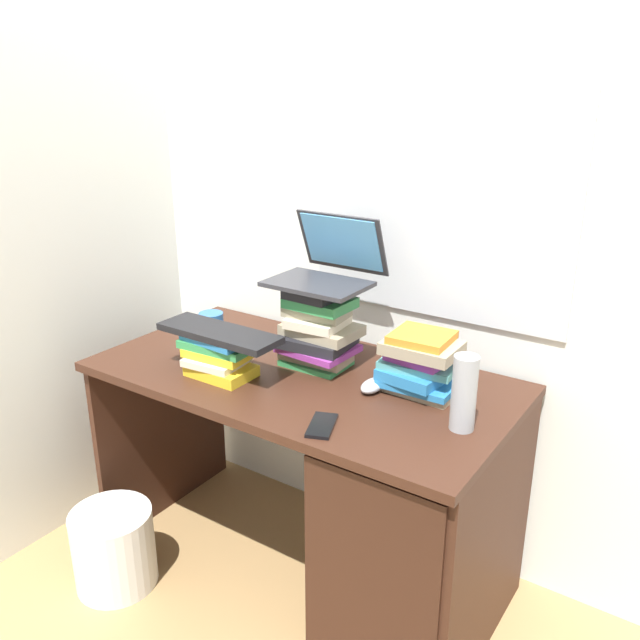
{
  "coord_description": "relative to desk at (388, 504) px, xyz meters",
  "views": [
    {
      "loc": [
        1.15,
        -1.6,
        1.66
      ],
      "look_at": [
        0.04,
        0.05,
        0.94
      ],
      "focal_mm": 37.39,
      "sensor_mm": 36.0,
      "label": 1
    }
  ],
  "objects": [
    {
      "name": "computer_mouse",
      "position": [
        -0.09,
        0.05,
        0.36
      ],
      "size": [
        0.06,
        0.1,
        0.04
      ],
      "primitive_type": "ellipsoid",
      "color": "#A5A8AD",
      "rests_on": "desk"
    },
    {
      "name": "book_stack_tall",
      "position": [
        -0.34,
        0.11,
        0.48
      ],
      "size": [
        0.26,
        0.2,
        0.28
      ],
      "color": "#338C4C",
      "rests_on": "desk"
    },
    {
      "name": "wastebasket",
      "position": [
        -0.84,
        -0.41,
        -0.27
      ],
      "size": [
        0.28,
        0.28,
        0.28
      ],
      "primitive_type": "cylinder",
      "color": "silver",
      "rests_on": "ground"
    },
    {
      "name": "ground_plane",
      "position": [
        -0.35,
        0.03,
        -0.42
      ],
      "size": [
        6.0,
        6.0,
        0.0
      ],
      "primitive_type": "plane",
      "color": "#9E7A4C"
    },
    {
      "name": "laptop",
      "position": [
        -0.34,
        0.17,
        0.68
      ],
      "size": [
        0.31,
        0.3,
        0.21
      ],
      "color": "#2D2D33",
      "rests_on": "book_stack_tall"
    },
    {
      "name": "cell_phone",
      "position": [
        -0.1,
        -0.23,
        0.35
      ],
      "size": [
        0.11,
        0.15,
        0.01
      ],
      "primitive_type": "cube",
      "rotation": [
        0.0,
        0.0,
        0.37
      ],
      "color": "black",
      "rests_on": "desk"
    },
    {
      "name": "book_stack_keyboard_riser",
      "position": [
        -0.57,
        -0.12,
        0.41
      ],
      "size": [
        0.25,
        0.18,
        0.13
      ],
      "color": "yellow",
      "rests_on": "desk"
    },
    {
      "name": "wall_back",
      "position": [
        -0.35,
        0.43,
        0.88
      ],
      "size": [
        6.0,
        0.06,
        2.6
      ],
      "color": "silver",
      "rests_on": "ground"
    },
    {
      "name": "wall_left",
      "position": [
        -1.3,
        0.03,
        0.88
      ],
      "size": [
        0.05,
        6.0,
        2.6
      ],
      "primitive_type": "cube",
      "color": "silver",
      "rests_on": "ground"
    },
    {
      "name": "keyboard",
      "position": [
        -0.56,
        -0.12,
        0.49
      ],
      "size": [
        0.42,
        0.14,
        0.02
      ],
      "primitive_type": "cube",
      "rotation": [
        0.0,
        0.0,
        0.0
      ],
      "color": "black",
      "rests_on": "book_stack_keyboard_riser"
    },
    {
      "name": "desk",
      "position": [
        0.0,
        0.0,
        0.0
      ],
      "size": [
        1.37,
        0.71,
        0.76
      ],
      "color": "#381E14",
      "rests_on": "ground"
    },
    {
      "name": "book_stack_side",
      "position": [
        0.02,
        0.12,
        0.44
      ],
      "size": [
        0.24,
        0.2,
        0.19
      ],
      "color": "gray",
      "rests_on": "desk"
    },
    {
      "name": "mug",
      "position": [
        -0.8,
        0.1,
        0.4
      ],
      "size": [
        0.13,
        0.09,
        0.1
      ],
      "color": "#265999",
      "rests_on": "desk"
    },
    {
      "name": "water_bottle",
      "position": [
        0.22,
        -0.02,
        0.45
      ],
      "size": [
        0.07,
        0.07,
        0.21
      ],
      "primitive_type": "cylinder",
      "color": "#999EA5",
      "rests_on": "desk"
    }
  ]
}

